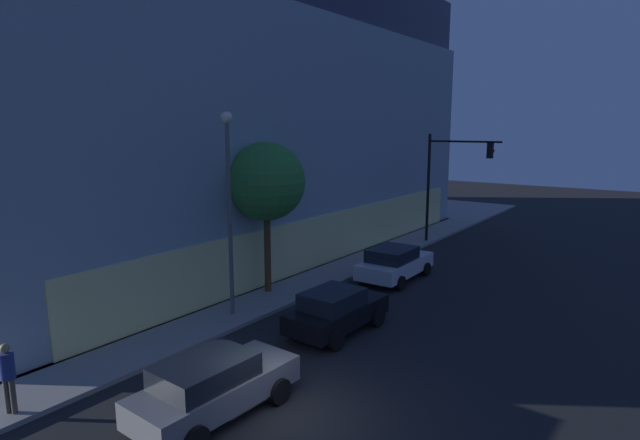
{
  "coord_description": "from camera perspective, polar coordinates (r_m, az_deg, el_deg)",
  "views": [
    {
      "loc": [
        -9.25,
        -7.73,
        7.31
      ],
      "look_at": [
        5.69,
        2.99,
        4.0
      ],
      "focal_mm": 28.94,
      "sensor_mm": 36.0,
      "label": 1
    }
  ],
  "objects": [
    {
      "name": "car_white",
      "position": [
        25.34,
        8.23,
        -4.71
      ],
      "size": [
        4.66,
        2.28,
        1.62
      ],
      "color": "silver",
      "rests_on": "ground"
    },
    {
      "name": "street_lamp_sidewalk",
      "position": [
        19.56,
        -10.05,
        3.34
      ],
      "size": [
        0.44,
        0.44,
        7.74
      ],
      "color": "#5D5D5D",
      "rests_on": "sidewalk_corner"
    },
    {
      "name": "car_black",
      "position": [
        18.79,
        1.81,
        -9.94
      ],
      "size": [
        4.33,
        2.13,
        1.62
      ],
      "color": "black",
      "rests_on": "ground"
    },
    {
      "name": "traffic_light_far_corner",
      "position": [
        32.76,
        14.1,
        5.25
      ],
      "size": [
        0.35,
        4.5,
        6.78
      ],
      "color": "black",
      "rests_on": "sidewalk_corner"
    },
    {
      "name": "modern_building",
      "position": [
        36.29,
        -16.83,
        11.04
      ],
      "size": [
        33.66,
        26.95,
        16.38
      ],
      "color": "#4C4C51",
      "rests_on": "ground"
    },
    {
      "name": "car_grey",
      "position": [
        14.0,
        -11.68,
        -17.47
      ],
      "size": [
        4.6,
        2.15,
        1.63
      ],
      "color": "slate",
      "rests_on": "ground"
    },
    {
      "name": "sidewalk_tree",
      "position": [
        22.25,
        -5.97,
        4.2
      ],
      "size": [
        3.39,
        3.39,
        6.57
      ],
      "color": "#533A1E",
      "rests_on": "sidewalk_corner"
    },
    {
      "name": "pedestrian_waiting",
      "position": [
        15.59,
        -31.28,
        -14.17
      ],
      "size": [
        0.36,
        0.36,
        1.87
      ],
      "color": "#4C473D",
      "rests_on": "sidewalk_corner"
    },
    {
      "name": "ground_plane",
      "position": [
        14.1,
        -3.87,
        -21.05
      ],
      "size": [
        120.0,
        120.0,
        0.0
      ],
      "primitive_type": "plane",
      "color": "black"
    }
  ]
}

